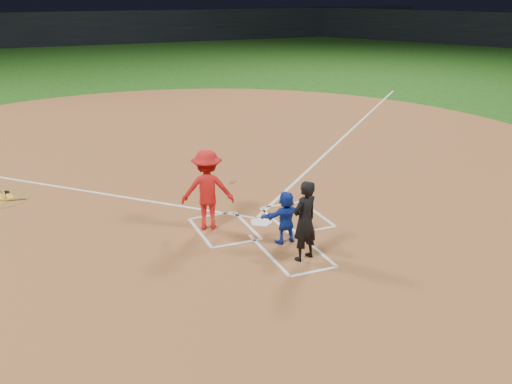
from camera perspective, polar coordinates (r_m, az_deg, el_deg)
name	(u,v)px	position (r m, az deg, el deg)	size (l,w,h in m)	color
ground	(261,223)	(14.21, 0.50, -3.12)	(120.00, 120.00, 0.00)	#194912
home_plate_dirt	(192,159)	(19.55, -6.39, 3.30)	(28.00, 28.00, 0.01)	brown
stadium_wall_far	(68,29)	(60.38, -18.25, 15.26)	(80.00, 1.20, 3.20)	black
home_plate	(261,222)	(14.20, 0.50, -3.05)	(0.60, 0.60, 0.02)	white
on_deck_bat_a	(4,194)	(17.52, -23.91, -0.17)	(0.06, 0.06, 0.84)	#A8723D
on_deck_bat_c	(10,200)	(16.99, -23.41, -0.69)	(0.06, 0.06, 0.84)	olive
bat_weight_donut	(6,192)	(17.66, -23.74, -0.01)	(0.19, 0.19, 0.05)	black
catcher	(286,217)	(12.94, 3.00, -2.53)	(1.14, 0.36, 1.23)	#1533AF
umpire	(305,221)	(12.08, 4.89, -2.88)	(0.65, 0.42, 1.77)	black
chalk_markings	(198,164)	(18.89, -5.77, 2.76)	(28.35, 17.32, 0.01)	white
batter_at_plate	(207,190)	(13.62, -4.88, 0.23)	(1.54, 1.07, 1.95)	red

